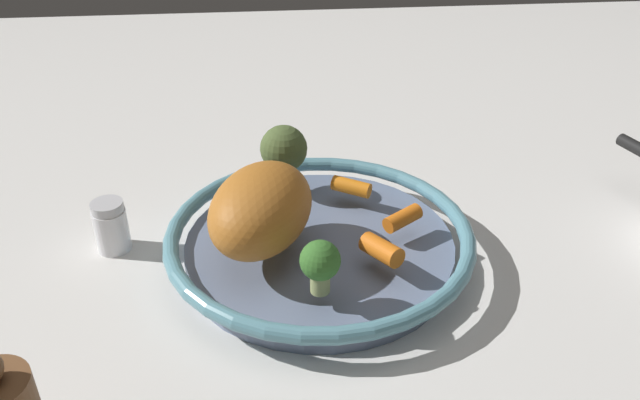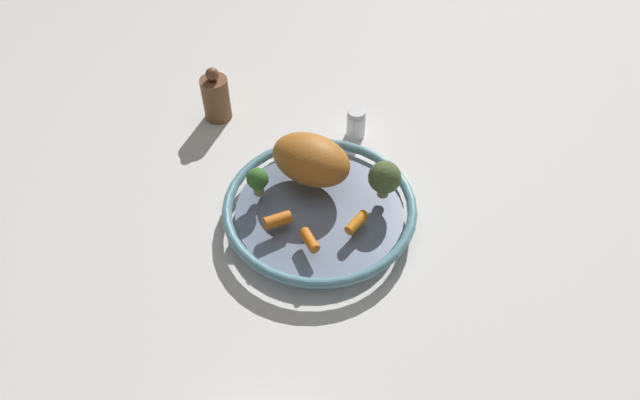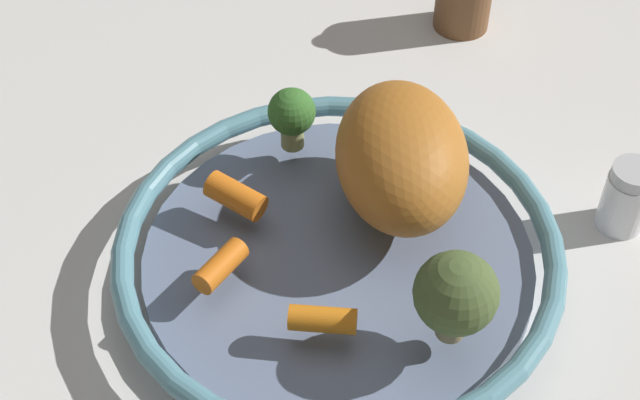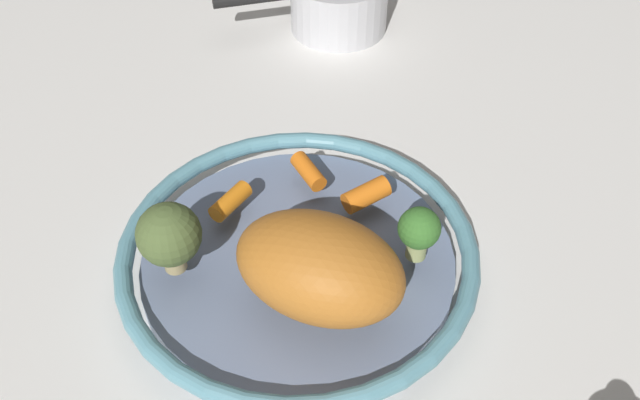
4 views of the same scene
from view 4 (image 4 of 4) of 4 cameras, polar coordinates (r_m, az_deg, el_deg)
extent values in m
plane|color=silver|center=(0.66, -1.78, -6.17)|extent=(2.06, 2.06, 0.00)
cylinder|color=slate|center=(0.65, -1.81, -5.42)|extent=(0.29, 0.29, 0.03)
torus|color=#5A93A3|center=(0.63, -1.85, -4.14)|extent=(0.33, 0.33, 0.02)
ellipsoid|color=#B86B25|center=(0.56, -0.05, -5.59)|extent=(0.17, 0.14, 0.08)
cylinder|color=orange|center=(0.68, -0.97, 2.41)|extent=(0.04, 0.05, 0.02)
cylinder|color=orange|center=(0.66, -7.44, -0.10)|extent=(0.04, 0.05, 0.02)
cylinder|color=orange|center=(0.66, 3.85, 0.44)|extent=(0.05, 0.04, 0.03)
cylinder|color=tan|center=(0.62, -11.98, -4.91)|extent=(0.02, 0.02, 0.02)
sphere|color=#4C6031|center=(0.59, -12.45, -2.81)|extent=(0.06, 0.06, 0.06)
cylinder|color=#9BA566|center=(0.62, 8.01, -3.96)|extent=(0.02, 0.02, 0.02)
sphere|color=#38712B|center=(0.60, 8.25, -2.33)|extent=(0.04, 0.04, 0.04)
cylinder|color=silver|center=(0.99, 1.58, 15.96)|extent=(0.14, 0.14, 0.07)
camera|label=1|loc=(0.65, 61.16, 16.07)|focal=36.09mm
camera|label=2|loc=(1.12, -7.58, 58.88)|focal=33.06mm
camera|label=3|loc=(0.76, -44.55, 38.99)|focal=52.28mm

